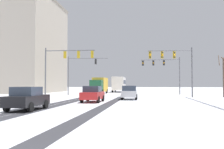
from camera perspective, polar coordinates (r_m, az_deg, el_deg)
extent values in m
cube|color=#38383D|center=(21.67, -12.81, -6.84)|extent=(0.94, 34.62, 0.01)
cube|color=#38383D|center=(22.01, -15.14, -6.75)|extent=(0.85, 34.62, 0.01)
cube|color=#38383D|center=(20.63, -1.95, -7.13)|extent=(0.99, 34.62, 0.01)
cylinder|color=#56565B|center=(46.43, 14.65, -0.27)|extent=(0.18, 0.18, 6.50)
cylinder|color=#56565B|center=(46.51, 10.51, 3.21)|extent=(6.66, 0.55, 0.12)
cube|color=black|center=(46.46, 11.34, 2.54)|extent=(0.33, 0.26, 0.90)
sphere|color=black|center=(46.33, 11.33, 2.92)|extent=(0.20, 0.20, 0.20)
sphere|color=orange|center=(46.30, 11.34, 2.55)|extent=(0.20, 0.20, 0.20)
sphere|color=black|center=(46.28, 11.34, 2.18)|extent=(0.20, 0.20, 0.20)
cube|color=black|center=(46.49, 9.07, 2.52)|extent=(0.33, 0.26, 0.90)
sphere|color=black|center=(46.35, 9.06, 2.91)|extent=(0.20, 0.20, 0.20)
sphere|color=orange|center=(46.33, 9.07, 2.54)|extent=(0.20, 0.20, 0.20)
sphere|color=black|center=(46.30, 9.07, 2.17)|extent=(0.20, 0.20, 0.20)
cube|color=black|center=(46.58, 6.82, 2.50)|extent=(0.33, 0.26, 0.90)
sphere|color=black|center=(46.45, 6.80, 2.88)|extent=(0.20, 0.20, 0.20)
sphere|color=orange|center=(46.42, 6.80, 2.52)|extent=(0.20, 0.20, 0.20)
sphere|color=black|center=(46.40, 6.80, 2.15)|extent=(0.20, 0.20, 0.20)
cylinder|color=#56565B|center=(43.94, -9.59, -0.21)|extent=(0.18, 0.18, 6.50)
cylinder|color=#56565B|center=(43.52, -5.32, 3.55)|extent=(6.58, 0.60, 0.12)
cube|color=black|center=(43.30, -3.60, 2.84)|extent=(0.34, 0.26, 0.90)
sphere|color=black|center=(43.48, -3.57, 3.22)|extent=(0.20, 0.20, 0.20)
sphere|color=orange|center=(43.46, -3.57, 2.82)|extent=(0.20, 0.20, 0.20)
sphere|color=black|center=(43.43, -3.58, 2.43)|extent=(0.20, 0.20, 0.20)
cylinder|color=#56565B|center=(34.57, 17.20, 0.36)|extent=(0.18, 0.18, 6.50)
cylinder|color=#56565B|center=(34.22, 12.58, 5.14)|extent=(5.59, 0.56, 0.12)
cube|color=#B79319|center=(34.25, 13.51, 4.21)|extent=(0.34, 0.26, 0.90)
sphere|color=black|center=(34.13, 13.56, 4.74)|extent=(0.20, 0.20, 0.20)
sphere|color=orange|center=(34.10, 13.56, 4.24)|extent=(0.20, 0.20, 0.20)
sphere|color=black|center=(34.07, 13.57, 3.74)|extent=(0.20, 0.20, 0.20)
cube|color=#B79319|center=(34.00, 10.95, 4.24)|extent=(0.34, 0.26, 0.90)
sphere|color=black|center=(33.88, 10.99, 4.77)|extent=(0.20, 0.20, 0.20)
sphere|color=orange|center=(33.84, 10.99, 4.27)|extent=(0.20, 0.20, 0.20)
sphere|color=black|center=(33.81, 10.99, 3.76)|extent=(0.20, 0.20, 0.20)
cube|color=#B79319|center=(33.82, 8.36, 4.25)|extent=(0.34, 0.26, 0.90)
sphere|color=black|center=(33.69, 8.38, 4.79)|extent=(0.20, 0.20, 0.20)
sphere|color=orange|center=(33.66, 8.39, 4.28)|extent=(0.20, 0.20, 0.20)
sphere|color=black|center=(33.63, 8.39, 3.78)|extent=(0.20, 0.20, 0.20)
cylinder|color=#56565B|center=(34.50, -14.41, 0.34)|extent=(0.18, 0.18, 6.50)
cylinder|color=#56565B|center=(33.67, -9.24, 5.23)|extent=(6.47, 0.14, 0.12)
cube|color=#B79319|center=(33.79, -10.29, 4.27)|extent=(0.32, 0.24, 0.90)
sphere|color=black|center=(33.98, -10.21, 4.74)|extent=(0.20, 0.20, 0.20)
sphere|color=orange|center=(33.94, -10.21, 4.24)|extent=(0.20, 0.20, 0.20)
sphere|color=black|center=(33.91, -10.22, 3.74)|extent=(0.20, 0.20, 0.20)
cube|color=#B79319|center=(33.30, -7.37, 4.35)|extent=(0.32, 0.24, 0.90)
sphere|color=black|center=(33.48, -7.30, 4.83)|extent=(0.20, 0.20, 0.20)
sphere|color=orange|center=(33.45, -7.30, 4.32)|extent=(0.20, 0.20, 0.20)
sphere|color=black|center=(33.42, -7.30, 3.81)|extent=(0.20, 0.20, 0.20)
cube|color=#B79319|center=(32.89, -4.37, 4.42)|extent=(0.32, 0.24, 0.90)
sphere|color=black|center=(33.08, -4.31, 4.90)|extent=(0.20, 0.20, 0.20)
sphere|color=orange|center=(33.04, -4.31, 4.39)|extent=(0.20, 0.20, 0.20)
sphere|color=black|center=(33.01, -4.31, 3.87)|extent=(0.20, 0.20, 0.20)
cube|color=#B7BABF|center=(30.65, 3.85, -4.24)|extent=(1.76, 4.12, 0.70)
cube|color=#2D3847|center=(30.49, 3.83, -3.03)|extent=(1.59, 1.92, 0.60)
cylinder|color=black|center=(31.98, 2.50, -4.79)|extent=(0.23, 0.64, 0.64)
cylinder|color=black|center=(31.91, 5.41, -4.78)|extent=(0.23, 0.64, 0.64)
cylinder|color=black|center=(29.45, 2.16, -5.02)|extent=(0.23, 0.64, 0.64)
cylinder|color=black|center=(29.37, 5.31, -5.02)|extent=(0.23, 0.64, 0.64)
cube|color=red|center=(26.15, -4.25, -4.61)|extent=(1.75, 4.12, 0.70)
cube|color=#2D3847|center=(25.98, -4.32, -3.19)|extent=(1.58, 1.92, 0.60)
cylinder|color=black|center=(27.58, -5.34, -5.20)|extent=(0.23, 0.64, 0.64)
cylinder|color=black|center=(27.25, -2.02, -5.25)|extent=(0.23, 0.64, 0.64)
cylinder|color=black|center=(25.12, -6.68, -5.50)|extent=(0.23, 0.64, 0.64)
cylinder|color=black|center=(24.76, -3.05, -5.56)|extent=(0.23, 0.64, 0.64)
cube|color=black|center=(18.99, -18.09, -5.45)|extent=(1.71, 4.10, 0.70)
cube|color=#2D3847|center=(18.82, -18.26, -3.50)|extent=(1.57, 1.90, 0.60)
cylinder|color=black|center=(20.50, -18.64, -6.17)|extent=(0.22, 0.64, 0.64)
cylinder|color=black|center=(19.86, -14.41, -6.35)|extent=(0.22, 0.64, 0.64)
cylinder|color=black|center=(18.25, -22.13, -6.64)|extent=(0.22, 0.64, 0.64)
cylinder|color=black|center=(17.52, -17.48, -6.89)|extent=(0.22, 0.64, 0.64)
cube|color=silver|center=(59.59, 1.59, -2.01)|extent=(2.83, 11.07, 2.90)
cube|color=#283342|center=(59.59, 1.59, -1.67)|extent=(2.85, 10.19, 0.90)
cylinder|color=black|center=(55.69, 2.54, -3.49)|extent=(0.33, 0.97, 0.96)
cylinder|color=black|center=(55.87, 0.10, -3.49)|extent=(0.33, 0.97, 0.96)
cylinder|color=black|center=(62.83, 2.88, -3.33)|extent=(0.33, 0.97, 0.96)
cylinder|color=black|center=(62.99, 0.72, -3.33)|extent=(0.33, 0.97, 0.96)
cube|color=#194C2D|center=(45.86, -3.44, -2.54)|extent=(2.12, 2.22, 2.10)
cube|color=gold|center=(49.49, -2.61, -2.22)|extent=(2.25, 5.22, 2.60)
cylinder|color=black|center=(46.13, -2.10, -3.85)|extent=(0.29, 0.84, 0.84)
cylinder|color=black|center=(46.52, -4.57, -3.83)|extent=(0.29, 0.84, 0.84)
cylinder|color=black|center=(50.75, -1.19, -3.69)|extent=(0.29, 0.84, 0.84)
cylinder|color=black|center=(51.11, -3.44, -3.68)|extent=(0.29, 0.84, 0.84)
cylinder|color=brown|center=(39.03, 23.37, -0.59)|extent=(0.28, 0.28, 5.47)
cylinder|color=brown|center=(39.10, 22.44, 2.91)|extent=(0.30, 1.28, 1.58)
cube|color=#A89E8E|center=(62.11, -21.98, 5.50)|extent=(21.39, 19.34, 19.77)
cube|color=gray|center=(64.22, -21.85, 14.50)|extent=(21.69, 19.64, 0.50)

